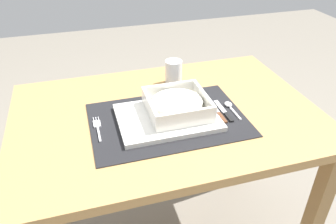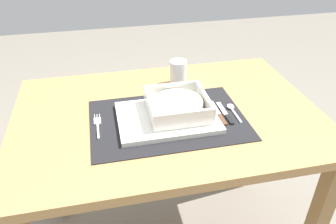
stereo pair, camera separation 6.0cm
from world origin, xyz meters
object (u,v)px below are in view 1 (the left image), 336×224
(fork, at_px, (98,127))
(bread_knife, at_px, (218,112))
(spoon, at_px, (230,106))
(drinking_glass, at_px, (174,74))
(dining_table, at_px, (167,137))
(butter_knife, at_px, (225,112))
(porridge_bowl, at_px, (177,106))

(fork, distance_m, bread_knife, 0.38)
(spoon, bearing_deg, drinking_glass, 122.20)
(dining_table, distance_m, butter_knife, 0.22)
(spoon, distance_m, butter_knife, 0.04)
(butter_knife, bearing_deg, bread_knife, 171.01)
(spoon, relative_size, butter_knife, 0.83)
(fork, relative_size, butter_knife, 1.00)
(dining_table, xyz_separation_m, bread_knife, (0.16, -0.06, 0.11))
(dining_table, height_order, porridge_bowl, porridge_bowl)
(spoon, distance_m, drinking_glass, 0.26)
(butter_knife, bearing_deg, drinking_glass, 115.62)
(fork, bearing_deg, bread_knife, -3.18)
(fork, height_order, bread_knife, bread_knife)
(dining_table, height_order, spoon, spoon)
(butter_knife, distance_m, drinking_glass, 0.27)
(butter_knife, xyz_separation_m, bread_knife, (-0.02, 0.00, 0.00))
(spoon, distance_m, bread_knife, 0.06)
(bread_knife, xyz_separation_m, drinking_glass, (-0.08, 0.24, 0.04))
(porridge_bowl, bearing_deg, dining_table, 124.57)
(butter_knife, bearing_deg, dining_table, 164.71)
(fork, bearing_deg, drinking_glass, 35.75)
(butter_knife, bearing_deg, fork, 179.32)
(dining_table, bearing_deg, porridge_bowl, -55.43)
(drinking_glass, bearing_deg, porridge_bowl, -104.29)
(bread_knife, distance_m, drinking_glass, 0.25)
(dining_table, distance_m, spoon, 0.24)
(drinking_glass, bearing_deg, dining_table, -113.76)
(dining_table, bearing_deg, butter_knife, -19.30)
(dining_table, relative_size, porridge_bowl, 5.34)
(dining_table, height_order, butter_knife, butter_knife)
(porridge_bowl, distance_m, fork, 0.25)
(porridge_bowl, distance_m, drinking_glass, 0.23)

